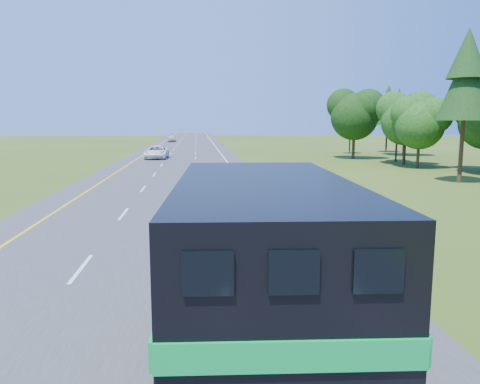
{
  "coord_description": "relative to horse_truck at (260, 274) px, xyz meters",
  "views": [
    {
      "loc": [
        1.95,
        -4.01,
        4.78
      ],
      "look_at": [
        3.98,
        17.79,
        1.44
      ],
      "focal_mm": 35.0,
      "sensor_mm": 36.0,
      "label": 1
    }
  ],
  "objects": [
    {
      "name": "far_car",
      "position": [
        -6.68,
        100.2,
        -1.23
      ],
      "size": [
        2.2,
        4.84,
        1.61
      ],
      "primitive_type": "imported",
      "rotation": [
        0.0,
        0.0,
        0.06
      ],
      "color": "#B0AFB6",
      "rests_on": "road"
    },
    {
      "name": "road",
      "position": [
        -3.04,
        46.06,
        -2.06
      ],
      "size": [
        15.0,
        260.0,
        0.04
      ],
      "primitive_type": "cube",
      "color": "#38383A",
      "rests_on": "ground"
    },
    {
      "name": "horse_truck",
      "position": [
        0.0,
        0.0,
        0.0
      ],
      "size": [
        3.12,
        8.74,
        3.81
      ],
      "rotation": [
        0.0,
        0.0,
        -0.05
      ],
      "color": "black",
      "rests_on": "road"
    },
    {
      "name": "white_suv",
      "position": [
        -6.14,
        52.03,
        -1.22
      ],
      "size": [
        2.86,
        5.96,
        1.64
      ],
      "primitive_type": "imported",
      "rotation": [
        0.0,
        0.0,
        -0.02
      ],
      "color": "white",
      "rests_on": "road"
    },
    {
      "name": "lane_markings",
      "position": [
        -3.04,
        46.06,
        -2.03
      ],
      "size": [
        11.15,
        260.0,
        0.01
      ],
      "color": "yellow",
      "rests_on": "road"
    }
  ]
}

